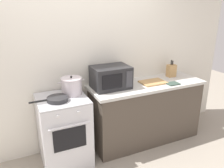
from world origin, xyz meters
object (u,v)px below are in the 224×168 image
Objects in this scene: cutting_board at (153,82)px; knife_block at (171,71)px; frying_pan at (57,99)px; oven_mitt at (173,84)px; stove at (64,131)px; microwave at (111,77)px; stock_pot at (72,86)px.

knife_block is (0.43, 0.14, 0.09)m from cutting_board.
oven_mitt is at bearing -3.07° from frying_pan.
oven_mitt is at bearing -5.81° from stove.
microwave is (0.70, 0.08, 0.61)m from stove.
knife_block is (1.62, 0.07, -0.01)m from stock_pot.
cutting_board is (1.18, -0.07, -0.10)m from stock_pot.
frying_pan is at bearing -177.04° from cutting_board.
microwave reaches higher than knife_block.
frying_pan reaches higher than cutting_board.
microwave is 0.66m from cutting_board.
microwave is 1.39× the size of cutting_board.
oven_mitt is (1.63, -0.09, -0.02)m from frying_pan.
microwave is 2.78× the size of oven_mitt.
stove is 0.59m from stock_pot.
cutting_board reaches higher than stove.
cutting_board is 0.28m from oven_mitt.
oven_mitt is at bearing -35.24° from cutting_board.
frying_pan is 0.90× the size of microwave.
knife_block reaches higher than oven_mitt.
cutting_board is (1.33, 0.00, 0.47)m from stove.
knife_block is 0.37m from oven_mitt.
cutting_board is (1.40, 0.07, -0.02)m from frying_pan.
stove is 2.05× the size of frying_pan.
cutting_board is at bearing -3.21° from stock_pot.
knife_block is 1.48× the size of oven_mitt.
frying_pan is 2.49× the size of oven_mitt.
knife_block is at bearing 17.97° from cutting_board.
stock_pot is 1.29× the size of knife_block.
knife_block is at bearing 4.57° from stove.
microwave reaches higher than stock_pot.
knife_block is (1.83, 0.21, 0.07)m from frying_pan.
oven_mitt is (0.23, -0.16, -0.00)m from cutting_board.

